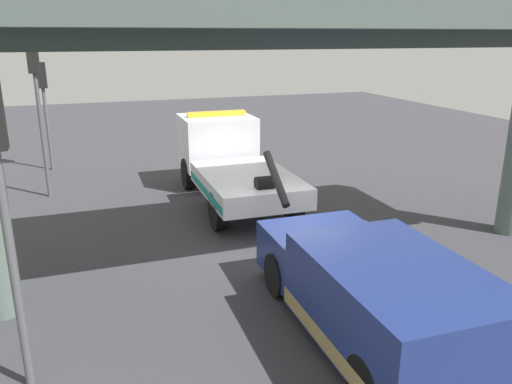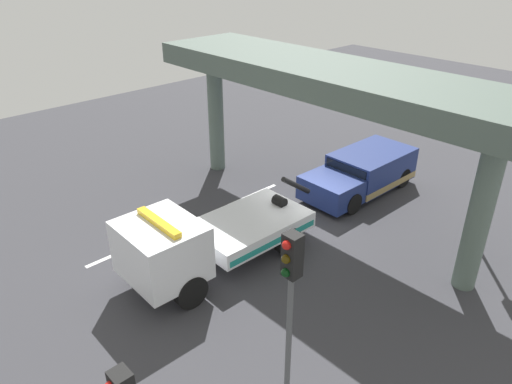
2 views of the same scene
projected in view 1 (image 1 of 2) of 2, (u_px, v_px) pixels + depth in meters
ground_plane at (287, 255)px, 11.77m from camera, size 60.00×40.00×0.10m
lane_stripe_mid at (390, 238)px, 12.64m from camera, size 2.60×0.16×0.01m
lane_stripe_east at (293, 177)px, 18.04m from camera, size 2.60×0.16×0.01m
tow_truck_white at (229, 158)px, 15.61m from camera, size 7.27×2.52×2.46m
towed_van_green at (374, 295)px, 8.27m from camera, size 5.23×2.30×1.58m
overpass_structure at (305, 26)px, 9.67m from camera, size 3.60×13.75×5.69m
traffic_light_far at (36, 87)px, 14.92m from camera, size 0.39×0.32×4.66m
traffic_light_mid at (44, 92)px, 18.22m from camera, size 0.39×0.32×3.91m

